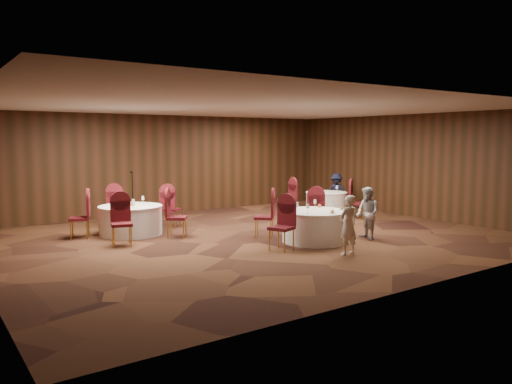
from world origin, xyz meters
TOP-DOWN VIEW (x-y plane):
  - ground at (0.00, 0.00)m, footprint 12.00×12.00m
  - room_shell at (0.00, 0.00)m, footprint 12.00×12.00m
  - table_main at (0.88, -1.26)m, footprint 1.56×1.56m
  - table_left at (-2.37, 2.10)m, footprint 1.60×1.60m
  - table_right at (4.00, 1.72)m, footprint 1.32×1.32m
  - chairs_main at (0.56, -0.66)m, footprint 2.76×2.14m
  - chairs_left at (-2.31, 2.07)m, footprint 3.19×3.16m
  - chairs_right at (3.49, 1.38)m, footprint 2.06×2.33m
  - tabletop_main at (1.05, -1.32)m, footprint 1.11×1.07m
  - tabletop_left at (-2.37, 2.10)m, footprint 0.75×0.82m
  - tabletop_right at (4.23, 1.49)m, footprint 0.08×0.08m
  - mic_stand at (-1.65, 3.82)m, footprint 0.24×0.24m
  - woman_a at (0.57, -2.66)m, footprint 0.46×0.30m
  - woman_b at (2.13, -1.75)m, footprint 0.61×0.71m
  - man_c at (5.10, 2.41)m, footprint 0.83×0.94m

SIDE VIEW (x-z plane):
  - ground at x=0.00m, z-range 0.00..0.00m
  - table_left at x=-2.37m, z-range 0.01..0.75m
  - table_right at x=4.00m, z-range 0.01..0.75m
  - table_main at x=0.88m, z-range 0.01..0.75m
  - mic_stand at x=-1.65m, z-range -0.32..1.18m
  - chairs_main at x=0.56m, z-range 0.00..1.00m
  - chairs_left at x=-2.31m, z-range 0.00..1.00m
  - chairs_right at x=3.49m, z-range 0.00..1.00m
  - man_c at x=5.10m, z-range 0.00..1.26m
  - woman_a at x=0.57m, z-range 0.00..1.26m
  - woman_b at x=2.13m, z-range 0.00..1.27m
  - tabletop_left at x=-2.37m, z-range 0.71..0.93m
  - tabletop_main at x=1.05m, z-range 0.73..0.94m
  - tabletop_right at x=4.23m, z-range 0.79..1.01m
  - room_shell at x=0.00m, z-range -4.04..7.96m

